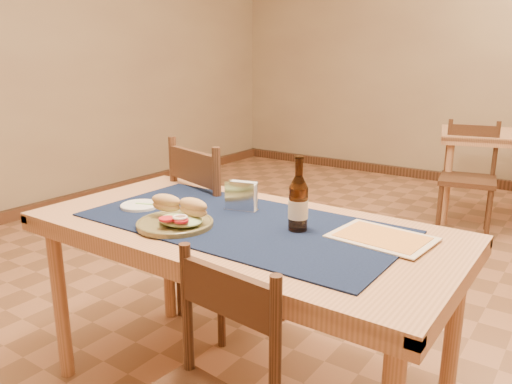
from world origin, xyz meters
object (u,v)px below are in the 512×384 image
Objects in this scene: main_table at (241,244)px; sandwich_plate at (177,218)px; chair_main_far at (222,230)px; beer_bottle at (298,203)px; napkin_holder at (241,197)px.

sandwich_plate reaches higher than main_table.
chair_main_far is at bearing 115.12° from sandwich_plate.
chair_main_far is 3.65× the size of beer_bottle.
beer_bottle is 0.32m from napkin_holder.
beer_bottle is (0.38, 0.22, 0.07)m from sandwich_plate.
beer_bottle is (0.22, 0.05, 0.19)m from main_table.
sandwich_plate is (0.29, -0.61, 0.28)m from chair_main_far.
sandwich_plate is 1.99× the size of napkin_holder.
chair_main_far is 0.57m from napkin_holder.
main_table is 5.99× the size of beer_bottle.
chair_main_far is at bearing 149.42° from beer_bottle.
napkin_holder is at bearing 125.70° from main_table.
sandwich_plate is (-0.16, -0.17, 0.12)m from main_table.
sandwich_plate is 0.30m from napkin_holder.
chair_main_far is 6.90× the size of napkin_holder.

